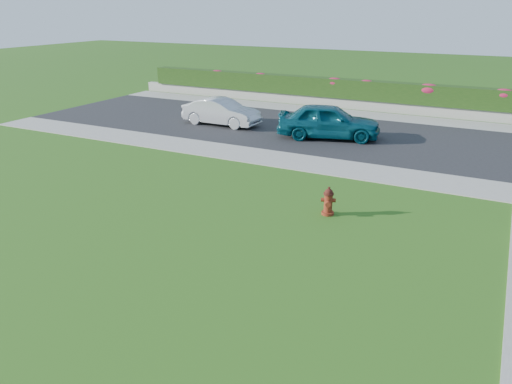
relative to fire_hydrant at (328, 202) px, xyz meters
The scene contains 15 objects.
ground 4.72m from the fire_hydrant, 103.60° to the right, with size 120.00×120.00×0.00m, color black.
street_far 11.24m from the fire_hydrant, 122.92° to the left, with size 26.00×8.00×0.04m, color black.
sidewalk_far 8.38m from the fire_hydrant, 148.05° to the left, with size 24.00×2.00×0.04m, color gray.
sidewalk_beyond 14.59m from the fire_hydrant, 98.30° to the left, with size 34.00×2.00×0.04m, color gray.
retaining_wall 16.07m from the fire_hydrant, 97.53° to the left, with size 34.00×0.40×0.60m, color gray.
hedge 16.19m from the fire_hydrant, 97.48° to the left, with size 32.00×0.90×1.10m, color black.
fire_hydrant is the anchor object (origin of this frame).
sedan_teal 9.02m from the fire_hydrant, 109.26° to the left, with size 1.87×4.66×1.59m, color #0C4B5B.
sedan_silver 12.28m from the fire_hydrant, 135.51° to the left, with size 1.41×4.05×1.33m, color #B0B4B8.
flower_clump_a 20.84m from the fire_hydrant, 130.06° to the left, with size 1.09×0.70×0.54m, color #BA1F38.
flower_clump_b 18.94m from the fire_hydrant, 122.58° to the left, with size 1.05×0.67×0.52m, color #BA1F38.
flower_clump_c 16.80m from the fire_hydrant, 108.20° to the left, with size 1.14×0.73×0.57m, color #BA1F38.
flower_clump_d 16.30m from the fire_hydrant, 101.66° to the left, with size 1.04×0.67×0.52m, color #BA1F38.
flower_clump_e 15.97m from the fire_hydrant, 89.28° to the left, with size 1.27×0.82×0.64m, color #BA1F38.
flower_clump_f 16.45m from the fire_hydrant, 76.01° to the left, with size 1.17×0.75×0.59m, color #BA1F38.
Camera 1 is at (5.40, -8.55, 5.86)m, focal length 35.00 mm.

